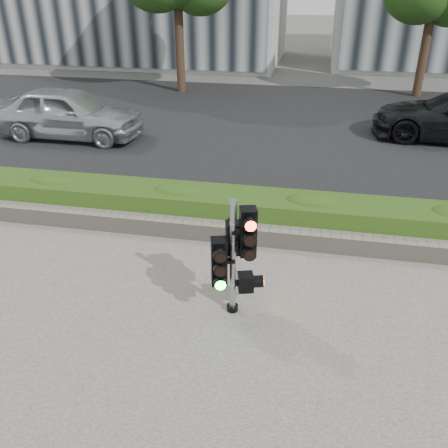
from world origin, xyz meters
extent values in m
plane|color=#51514C|center=(0.00, 0.00, 0.00)|extent=(120.00, 120.00, 0.00)
cube|color=#9E9389|center=(0.00, -2.50, 0.01)|extent=(16.00, 11.00, 0.03)
cube|color=black|center=(0.00, 10.00, 0.01)|extent=(60.00, 13.00, 0.02)
cube|color=gray|center=(0.00, 3.15, 0.06)|extent=(60.00, 0.25, 0.12)
cube|color=gray|center=(0.00, 1.90, 0.20)|extent=(12.00, 0.32, 0.34)
cube|color=#567D26|center=(0.00, 2.55, 0.37)|extent=(12.00, 1.00, 0.68)
cylinder|color=black|center=(-4.50, 14.50, 2.02)|extent=(0.36, 0.36, 4.03)
cylinder|color=black|center=(5.50, 15.50, 1.79)|extent=(0.36, 0.36, 3.58)
cylinder|color=black|center=(0.41, -0.23, 0.07)|extent=(0.18, 0.18, 0.09)
cylinder|color=gray|center=(0.41, -0.23, 0.94)|extent=(0.09, 0.09, 1.82)
cylinder|color=gray|center=(0.41, -0.23, 1.87)|extent=(0.12, 0.12, 0.04)
cube|color=#FF1107|center=(0.62, -0.20, 1.41)|extent=(0.29, 0.29, 0.73)
cube|color=#14E51E|center=(0.22, -0.31, 0.94)|extent=(0.29, 0.29, 0.73)
cube|color=black|center=(0.38, -0.02, 1.18)|extent=(0.29, 0.29, 0.50)
cube|color=orange|center=(0.59, -0.15, 0.52)|extent=(0.29, 0.29, 0.27)
imported|color=#B7B9BE|center=(-6.10, 7.38, 0.80)|extent=(4.59, 1.90, 1.56)
camera|label=1|loc=(1.40, -5.96, 4.61)|focal=38.00mm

